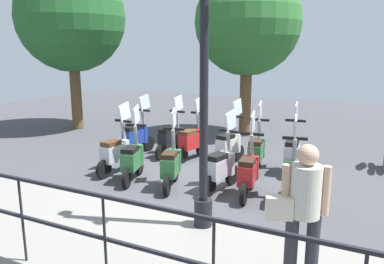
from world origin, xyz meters
name	(u,v)px	position (x,y,z in m)	size (l,w,h in m)	color
ground_plane	(209,177)	(0.00, 0.00, 0.00)	(28.00, 28.00, 0.00)	#424247
promenade_walkway	(120,239)	(-3.15, 0.00, 0.07)	(2.20, 20.00, 0.15)	gray
fence_railing	(60,213)	(-4.20, 0.00, 0.89)	(0.04, 16.03, 1.07)	black
lamp_post_near	(204,107)	(-2.40, -0.94, 1.89)	(0.26, 0.90, 3.97)	black
pedestrian_with_bag	(302,206)	(-3.27, -2.45, 1.08)	(0.44, 0.62, 1.59)	#28282D
tree_large	(71,18)	(2.70, 6.10, 3.69)	(3.53, 3.53, 5.47)	brown
tree_distant	(248,23)	(4.20, 0.58, 3.47)	(3.20, 3.20, 5.09)	brown
scooter_near_0	(293,178)	(-0.69, -1.89, 0.48)	(1.22, 0.49, 1.54)	black
scooter_near_1	(248,172)	(-0.69, -1.08, 0.48)	(1.23, 0.45, 1.54)	black
scooter_near_2	(221,167)	(-0.63, -0.51, 0.48)	(1.22, 0.49, 1.54)	black
scooter_near_3	(171,164)	(-0.92, 0.41, 0.48)	(1.20, 0.55, 1.54)	black
scooter_near_4	(133,159)	(-0.92, 1.31, 0.48)	(1.20, 0.54, 1.54)	black
scooter_near_5	(116,152)	(-0.65, 1.93, 0.48)	(1.23, 0.44, 1.54)	black
scooter_far_0	(292,152)	(1.05, -1.54, 0.48)	(1.23, 0.44, 1.54)	black
scooter_far_1	(257,151)	(0.79, -0.80, 0.48)	(1.23, 0.45, 1.54)	black
scooter_far_2	(229,145)	(1.01, -0.08, 0.48)	(1.22, 0.50, 1.54)	black
scooter_far_3	(192,140)	(1.03, 0.91, 0.48)	(1.22, 0.48, 1.54)	black
scooter_far_4	(171,138)	(1.04, 1.50, 0.48)	(1.23, 0.45, 1.54)	black
scooter_far_5	(136,136)	(0.84, 2.41, 0.48)	(1.22, 0.50, 1.54)	black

